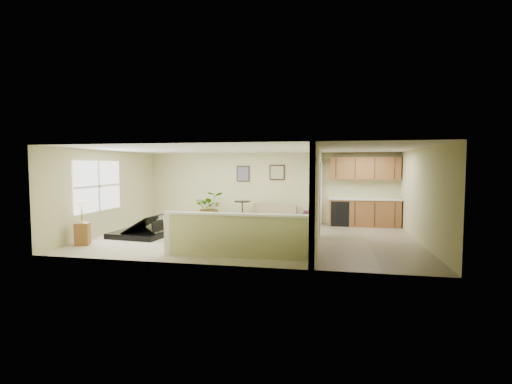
% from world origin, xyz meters
% --- Properties ---
extents(floor, '(9.00, 9.00, 0.00)m').
position_xyz_m(floor, '(0.00, 0.00, 0.00)').
color(floor, '#BDB593').
rests_on(floor, ground).
extents(back_wall, '(9.00, 0.04, 2.50)m').
position_xyz_m(back_wall, '(0.00, 3.00, 1.25)').
color(back_wall, '#C6C487').
rests_on(back_wall, floor).
extents(front_wall, '(9.00, 0.04, 2.50)m').
position_xyz_m(front_wall, '(0.00, -3.00, 1.25)').
color(front_wall, '#C6C487').
rests_on(front_wall, floor).
extents(left_wall, '(0.04, 6.00, 2.50)m').
position_xyz_m(left_wall, '(-4.50, 0.00, 1.25)').
color(left_wall, '#C6C487').
rests_on(left_wall, floor).
extents(right_wall, '(0.04, 6.00, 2.50)m').
position_xyz_m(right_wall, '(4.50, 0.00, 1.25)').
color(right_wall, '#C6C487').
rests_on(right_wall, floor).
extents(ceiling, '(9.00, 6.00, 0.04)m').
position_xyz_m(ceiling, '(0.00, 0.00, 2.50)').
color(ceiling, silver).
rests_on(ceiling, back_wall).
extents(kitchen_vinyl, '(2.70, 6.00, 0.01)m').
position_xyz_m(kitchen_vinyl, '(3.15, 0.00, 0.00)').
color(kitchen_vinyl, gray).
rests_on(kitchen_vinyl, floor).
extents(interior_partition, '(0.18, 5.99, 2.50)m').
position_xyz_m(interior_partition, '(1.80, 0.25, 1.22)').
color(interior_partition, '#C6C487').
rests_on(interior_partition, floor).
extents(pony_half_wall, '(3.42, 0.22, 1.00)m').
position_xyz_m(pony_half_wall, '(0.08, -2.30, 0.52)').
color(pony_half_wall, '#C6C487').
rests_on(pony_half_wall, floor).
extents(left_window, '(0.05, 2.15, 1.45)m').
position_xyz_m(left_window, '(-4.49, -0.50, 1.45)').
color(left_window, white).
rests_on(left_window, left_wall).
extents(wall_art_left, '(0.48, 0.04, 0.58)m').
position_xyz_m(wall_art_left, '(-0.95, 2.97, 1.75)').
color(wall_art_left, '#361E13').
rests_on(wall_art_left, back_wall).
extents(wall_mirror, '(0.55, 0.04, 0.55)m').
position_xyz_m(wall_mirror, '(0.30, 2.97, 1.80)').
color(wall_mirror, '#361E13').
rests_on(wall_mirror, back_wall).
extents(kitchen_cabinets, '(2.36, 0.65, 2.33)m').
position_xyz_m(kitchen_cabinets, '(3.19, 2.73, 0.87)').
color(kitchen_cabinets, olive).
rests_on(kitchen_cabinets, floor).
extents(piano, '(1.85, 1.92, 1.42)m').
position_xyz_m(piano, '(-3.23, -0.32, 0.59)').
color(piano, black).
rests_on(piano, floor).
extents(piano_bench, '(0.72, 0.96, 0.57)m').
position_xyz_m(piano_bench, '(-1.41, -0.37, 0.29)').
color(piano_bench, black).
rests_on(piano_bench, floor).
extents(loveseat, '(1.69, 1.12, 0.89)m').
position_xyz_m(loveseat, '(0.22, 2.38, 0.34)').
color(loveseat, '#998861').
rests_on(loveseat, floor).
extents(accent_table, '(0.56, 0.56, 0.81)m').
position_xyz_m(accent_table, '(-0.83, 2.34, 0.52)').
color(accent_table, black).
rests_on(accent_table, floor).
extents(palm_plant, '(1.28, 1.21, 1.13)m').
position_xyz_m(palm_plant, '(-2.03, 2.38, 0.55)').
color(palm_plant, black).
rests_on(palm_plant, floor).
extents(small_plant, '(0.36, 0.36, 0.54)m').
position_xyz_m(small_plant, '(1.38, 2.33, 0.23)').
color(small_plant, black).
rests_on(small_plant, floor).
extents(lamp_stand, '(0.44, 0.44, 1.14)m').
position_xyz_m(lamp_stand, '(-4.10, -1.78, 0.48)').
color(lamp_stand, olive).
rests_on(lamp_stand, floor).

